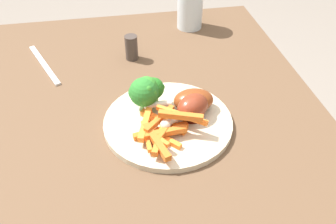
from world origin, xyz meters
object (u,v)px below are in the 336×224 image
object	(u,v)px
dinner_plate	(168,122)
broccoli_floret_front	(152,89)
carrot_fries_pile	(162,129)
chicken_drumstick_far	(191,108)
dining_table	(154,173)
fork	(44,65)
broccoli_floret_middle	(147,90)
broccoli_floret_back	(143,92)
water_glass	(190,4)
chicken_drumstick_near	(191,101)
pepper_shaker	(131,48)

from	to	relation	value
dinner_plate	broccoli_floret_front	bearing A→B (deg)	-157.41
carrot_fries_pile	chicken_drumstick_far	xyz separation A→B (m)	(-0.04, 0.06, 0.01)
dining_table	fork	world-z (taller)	fork
broccoli_floret_middle	broccoli_floret_back	size ratio (longest dim) A/B	0.98
fork	water_glass	bearing A→B (deg)	86.28
dining_table	broccoli_floret_back	world-z (taller)	broccoli_floret_back
broccoli_floret_back	chicken_drumstick_near	bearing A→B (deg)	78.53
broccoli_floret_front	chicken_drumstick_far	size ratio (longest dim) A/B	0.55
chicken_drumstick_far	fork	bearing A→B (deg)	-131.20
broccoli_floret_back	water_glass	xyz separation A→B (m)	(-0.34, 0.17, 0.01)
broccoli_floret_middle	fork	size ratio (longest dim) A/B	0.36
dining_table	carrot_fries_pile	xyz separation A→B (m)	(0.03, 0.01, 0.15)
broccoli_floret_back	fork	world-z (taller)	broccoli_floret_back
dinner_plate	fork	size ratio (longest dim) A/B	1.29
fork	water_glass	size ratio (longest dim) A/B	1.46
broccoli_floret_middle	broccoli_floret_back	bearing A→B (deg)	-72.87
chicken_drumstick_near	pepper_shaker	xyz separation A→B (m)	(-0.23, -0.09, -0.00)
fork	water_glass	distance (m)	0.41
carrot_fries_pile	chicken_drumstick_near	xyz separation A→B (m)	(-0.06, 0.07, 0.01)
pepper_shaker	carrot_fries_pile	bearing A→B (deg)	4.96
chicken_drumstick_near	fork	xyz separation A→B (m)	(-0.23, -0.30, -0.03)
broccoli_floret_middle	carrot_fries_pile	bearing A→B (deg)	10.05
chicken_drumstick_near	fork	distance (m)	0.38
broccoli_floret_middle	fork	world-z (taller)	broccoli_floret_middle
fork	carrot_fries_pile	bearing A→B (deg)	15.47
water_glass	chicken_drumstick_near	bearing A→B (deg)	-12.48
broccoli_floret_front	fork	xyz separation A→B (m)	(-0.20, -0.23, -0.05)
broccoli_floret_front	chicken_drumstick_near	distance (m)	0.08
broccoli_floret_back	chicken_drumstick_far	world-z (taller)	broccoli_floret_back
broccoli_floret_back	fork	xyz separation A→B (m)	(-0.21, -0.21, -0.05)
dining_table	fork	size ratio (longest dim) A/B	5.25
dining_table	chicken_drumstick_far	world-z (taller)	chicken_drumstick_far
dining_table	chicken_drumstick_near	world-z (taller)	chicken_drumstick_near
chicken_drumstick_far	pepper_shaker	world-z (taller)	same
broccoli_floret_front	broccoli_floret_back	world-z (taller)	broccoli_floret_back
chicken_drumstick_far	dining_table	bearing A→B (deg)	-83.75
carrot_fries_pile	fork	xyz separation A→B (m)	(-0.29, -0.23, -0.02)
broccoli_floret_back	chicken_drumstick_far	distance (m)	0.10
dining_table	broccoli_floret_back	size ratio (longest dim) A/B	14.40
broccoli_floret_front	water_glass	xyz separation A→B (m)	(-0.33, 0.15, 0.02)
broccoli_floret_front	carrot_fries_pile	world-z (taller)	broccoli_floret_front
chicken_drumstick_far	fork	distance (m)	0.39
pepper_shaker	dining_table	bearing A→B (deg)	2.25
chicken_drumstick_near	dining_table	bearing A→B (deg)	-67.67
dining_table	fork	xyz separation A→B (m)	(-0.26, -0.22, 0.13)
broccoli_floret_middle	water_glass	xyz separation A→B (m)	(-0.34, 0.16, 0.01)
broccoli_floret_middle	chicken_drumstick_near	xyz separation A→B (m)	(0.02, 0.08, -0.02)
dinner_plate	broccoli_floret_front	world-z (taller)	broccoli_floret_front
broccoli_floret_front	water_glass	world-z (taller)	water_glass
broccoli_floret_middle	dinner_plate	bearing A→B (deg)	36.13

